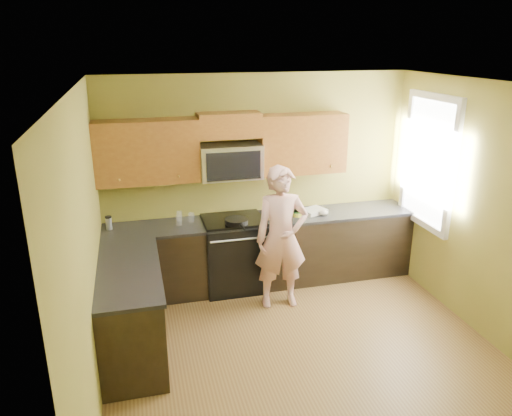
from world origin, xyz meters
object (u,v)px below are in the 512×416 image
object	(u,v)px
microwave	(230,178)
frying_pan	(237,224)
woman	(281,238)
stove	(234,253)
butter_tub	(297,216)
travel_mug	(109,229)

from	to	relation	value
microwave	frying_pan	size ratio (longest dim) A/B	1.54
microwave	woman	xyz separation A→B (m)	(0.46, -0.69, -0.58)
stove	woman	distance (m)	0.82
microwave	butter_tub	bearing A→B (deg)	-10.49
butter_tub	woman	bearing A→B (deg)	-125.64
woman	frying_pan	xyz separation A→B (m)	(-0.46, 0.38, 0.08)
stove	butter_tub	bearing A→B (deg)	-2.09
stove	microwave	xyz separation A→B (m)	(0.00, 0.12, 0.97)
frying_pan	stove	bearing A→B (deg)	86.69
woman	microwave	bearing A→B (deg)	128.34
travel_mug	frying_pan	bearing A→B (deg)	-10.18
frying_pan	woman	bearing A→B (deg)	-44.90
microwave	butter_tub	xyz separation A→B (m)	(0.84, -0.16, -0.53)
woman	frying_pan	distance (m)	0.60
microwave	travel_mug	bearing A→B (deg)	-178.70
butter_tub	travel_mug	world-z (taller)	travel_mug
microwave	butter_tub	distance (m)	1.01
frying_pan	butter_tub	world-z (taller)	frying_pan
microwave	stove	bearing A→B (deg)	-90.00
travel_mug	stove	bearing A→B (deg)	-3.47
stove	frying_pan	world-z (taller)	frying_pan
stove	butter_tub	distance (m)	0.95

